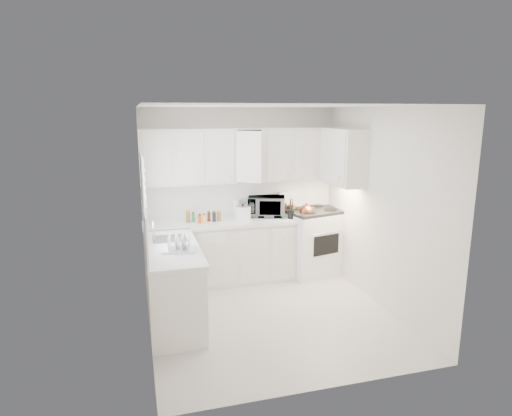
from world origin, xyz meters
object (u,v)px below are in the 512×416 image
object	(u,v)px
utensil_crock	(291,208)
dish_rack	(178,242)
stove	(313,232)
microwave	(266,204)
tea_kettle	(306,210)
rice_cooker	(243,212)

from	to	relation	value
utensil_crock	dish_rack	size ratio (longest dim) A/B	0.84
stove	dish_rack	xyz separation A→B (m)	(-2.22, -1.28, 0.39)
microwave	dish_rack	size ratio (longest dim) A/B	1.47
stove	tea_kettle	distance (m)	0.47
utensil_crock	dish_rack	distance (m)	2.14
utensil_crock	dish_rack	world-z (taller)	utensil_crock
stove	microwave	distance (m)	0.88
stove	utensil_crock	world-z (taller)	stove
rice_cooker	dish_rack	xyz separation A→B (m)	(-1.09, -1.30, -0.01)
rice_cooker	dish_rack	world-z (taller)	rice_cooker
tea_kettle	rice_cooker	size ratio (longest dim) A/B	1.16
tea_kettle	utensil_crock	bearing A→B (deg)	158.34
stove	dish_rack	size ratio (longest dim) A/B	3.49
stove	microwave	world-z (taller)	microwave
microwave	dish_rack	distance (m)	2.06
stove	utensil_crock	size ratio (longest dim) A/B	4.13
utensil_crock	dish_rack	xyz separation A→B (m)	(-1.81, -1.14, -0.06)
rice_cooker	microwave	bearing A→B (deg)	33.07
stove	dish_rack	bearing A→B (deg)	-163.36
microwave	rice_cooker	bearing A→B (deg)	-147.29
tea_kettle	dish_rack	bearing A→B (deg)	-167.74
tea_kettle	microwave	xyz separation A→B (m)	(-0.55, 0.29, 0.07)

